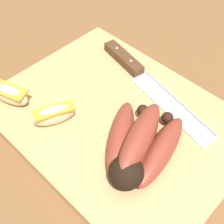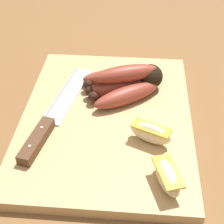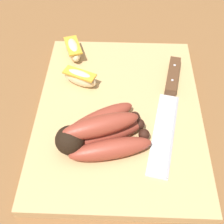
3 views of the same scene
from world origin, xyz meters
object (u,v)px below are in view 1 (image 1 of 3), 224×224
banana_bunch (139,145)px  apple_wedge_near (54,115)px  apple_wedge_middle (10,94)px  chefs_knife (139,73)px

banana_bunch → apple_wedge_near: size_ratio=2.20×
apple_wedge_near → apple_wedge_middle: 0.09m
banana_bunch → apple_wedge_middle: banana_bunch is taller
chefs_knife → apple_wedge_near: 0.18m
apple_wedge_near → apple_wedge_middle: size_ratio=0.98×
chefs_knife → apple_wedge_middle: bearing=-119.6°
apple_wedge_near → apple_wedge_middle: apple_wedge_near is taller
banana_bunch → apple_wedge_near: bearing=-160.8°
banana_bunch → apple_wedge_middle: (-0.22, -0.07, -0.00)m
apple_wedge_near → banana_bunch: bearing=19.2°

